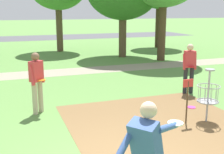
{
  "coord_description": "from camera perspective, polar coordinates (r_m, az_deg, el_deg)",
  "views": [
    {
      "loc": [
        -1.91,
        -4.57,
        2.84
      ],
      "look_at": [
        0.79,
        2.93,
        1.0
      ],
      "focal_mm": 47.08,
      "sensor_mm": 36.0,
      "label": 1
    }
  ],
  "objects": [
    {
      "name": "player_throwing",
      "position": [
        10.33,
        14.77,
        2.12
      ],
      "size": [
        0.49,
        0.44,
        1.71
      ],
      "color": "#232328",
      "rests_on": "ground"
    },
    {
      "name": "disc_golf_basket",
      "position": [
        7.83,
        17.79,
        -3.09
      ],
      "size": [
        0.98,
        0.58,
        1.39
      ],
      "color": "#9E9EA3",
      "rests_on": "ground"
    },
    {
      "name": "player_foreground_watching",
      "position": [
        8.3,
        -14.42,
        -0.45
      ],
      "size": [
        0.46,
        0.45,
        1.71
      ],
      "color": "tan",
      "rests_on": "ground"
    },
    {
      "name": "parking_lot_strip",
      "position": [
        31.2,
        -16.36,
        7.27
      ],
      "size": [
        36.0,
        6.0,
        0.01
      ],
      "primitive_type": "cube",
      "color": "#4C4C51",
      "rests_on": "ground"
    },
    {
      "name": "frisbee_by_tee",
      "position": [
        9.05,
        15.16,
        -5.69
      ],
      "size": [
        0.26,
        0.26,
        0.02
      ],
      "primitive_type": "cylinder",
      "color": "#E53D99",
      "rests_on": "ground"
    },
    {
      "name": "dirt_tee_pad",
      "position": [
        7.5,
        9.77,
        -9.42
      ],
      "size": [
        4.5,
        4.87,
        0.01
      ],
      "primitive_type": "cube",
      "color": "brown",
      "rests_on": "ground"
    },
    {
      "name": "gravel_path",
      "position": [
        13.72,
        -11.39,
        0.81
      ],
      "size": [
        40.0,
        1.6,
        0.0
      ],
      "primitive_type": "cube",
      "color": "gray",
      "rests_on": "ground"
    }
  ]
}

